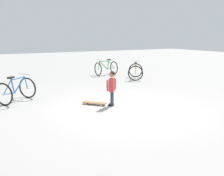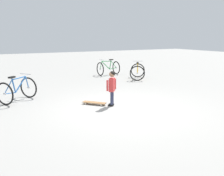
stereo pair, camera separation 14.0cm
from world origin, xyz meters
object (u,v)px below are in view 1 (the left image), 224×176
Objects in this scene: bicycle_mid at (16,90)px; child_person at (112,85)px; skateboard at (94,103)px; bicycle_near at (136,71)px; bicycle_far at (106,68)px.

child_person is at bearing -38.00° from bicycle_mid.
bicycle_mid is (-2.02, 1.53, 0.32)m from skateboard.
child_person is at bearing -132.87° from bicycle_near.
bicycle_far is (2.67, 5.41, -0.28)m from child_person.
bicycle_mid is at bearing -163.63° from bicycle_near.
bicycle_near is at bearing 47.13° from child_person.
bicycle_mid is at bearing 142.85° from skateboard.
child_person reaches higher than bicycle_near.
bicycle_near and bicycle_far have the same top height.
bicycle_near is 6.02m from bicycle_mid.
bicycle_near is 1.00× the size of bicycle_mid.
skateboard is at bearing -37.15° from bicycle_mid.
child_person reaches higher than bicycle_mid.
bicycle_mid is 6.19m from bicycle_far.
bicycle_near is 1.14× the size of bicycle_far.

